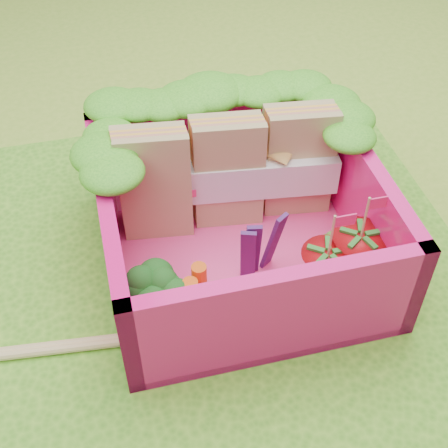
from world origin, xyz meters
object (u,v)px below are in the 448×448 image
at_px(bento_box, 240,218).
at_px(strawberry_left, 325,271).
at_px(broccoli, 159,289).
at_px(sandwich_stack, 228,172).
at_px(strawberry_right, 357,255).
at_px(chopsticks, 19,352).

distance_m(bento_box, strawberry_left, 0.48).
distance_m(bento_box, broccoli, 0.55).
bearing_deg(sandwich_stack, broccoli, -129.03).
bearing_deg(broccoli, strawberry_left, -2.47).
xyz_separation_m(bento_box, strawberry_right, (0.49, -0.30, -0.08)).
distance_m(sandwich_stack, chopsticks, 1.29).
xyz_separation_m(strawberry_left, strawberry_right, (0.17, 0.05, 0.01)).
height_order(strawberry_left, chopsticks, strawberry_left).
distance_m(sandwich_stack, broccoli, 0.73).
bearing_deg(bento_box, chopsticks, -162.81).
distance_m(strawberry_left, strawberry_right, 0.18).
bearing_deg(bento_box, broccoli, -145.33).
relative_size(broccoli, strawberry_left, 0.71).
bearing_deg(strawberry_left, bento_box, 132.91).
xyz_separation_m(bento_box, strawberry_left, (0.32, -0.35, -0.09)).
bearing_deg(strawberry_right, broccoli, -179.13).
bearing_deg(bento_box, strawberry_right, -31.02).
height_order(bento_box, strawberry_right, strawberry_right).
height_order(sandwich_stack, strawberry_right, sandwich_stack).
bearing_deg(sandwich_stack, bento_box, -91.23).
relative_size(broccoli, chopsticks, 0.16).
height_order(broccoli, chopsticks, broccoli).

